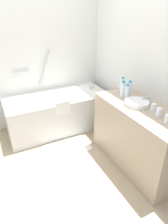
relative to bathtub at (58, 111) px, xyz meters
The scene contains 15 objects.
ground_plane 1.17m from the bathtub, 115.20° to the right, with size 3.79×3.79×0.00m, color tan.
wall_back_tiled 1.12m from the bathtub, 139.15° to the left, with size 3.19×0.10×2.48m, color silver.
wall_right_mirror 1.68m from the bathtub, 46.39° to the right, with size 0.10×3.16×2.48m, color silver.
bathtub is the anchor object (origin of this frame).
vanity_counter 1.43m from the bathtub, 63.85° to the right, with size 0.58×1.29×0.82m, color tan.
sink_basin 1.44m from the bathtub, 63.58° to the right, with size 0.29×0.29×0.06m, color white.
sink_faucet 1.52m from the bathtub, 57.36° to the right, with size 0.11×0.15×0.07m.
water_bottle_0 1.25m from the bathtub, 56.73° to the right, with size 0.07×0.07×0.22m.
water_bottle_1 1.21m from the bathtub, 51.30° to the right, with size 0.06×0.06×0.24m.
water_bottle_2 1.30m from the bathtub, 58.67° to the right, with size 0.06×0.06×0.20m.
water_bottle_4 1.31m from the bathtub, 54.05° to the right, with size 0.07×0.07×0.22m.
drinking_glass_0 1.74m from the bathtub, 68.15° to the right, with size 0.06×0.06×0.10m, color white.
drinking_glass_1 1.65m from the bathtub, 64.81° to the right, with size 0.06×0.06×0.09m, color white.
drinking_glass_2 1.86m from the bathtub, 70.19° to the right, with size 0.06×0.06×0.09m, color white.
bath_mat 0.68m from the bathtub, 98.09° to the right, with size 0.65×0.40×0.01m, color white.
Camera 1 is at (-0.45, -1.84, 1.86)m, focal length 32.00 mm.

